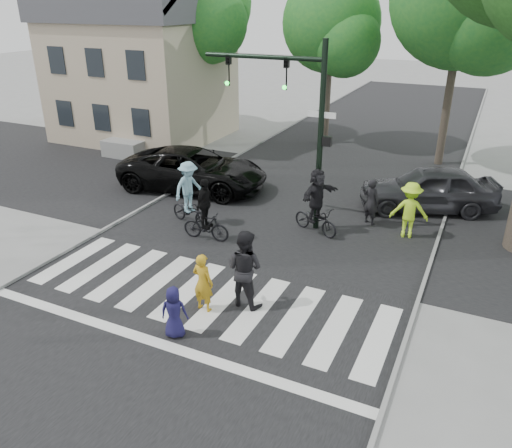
# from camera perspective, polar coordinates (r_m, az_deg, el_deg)

# --- Properties ---
(ground) EXTENTS (120.00, 120.00, 0.00)m
(ground) POSITION_cam_1_polar(r_m,az_deg,el_deg) (12.46, -8.16, -10.21)
(ground) COLOR gray
(ground) RESTS_ON ground
(road_stem) EXTENTS (10.00, 70.00, 0.01)m
(road_stem) POSITION_cam_1_polar(r_m,az_deg,el_deg) (16.27, 1.44, -1.24)
(road_stem) COLOR black
(road_stem) RESTS_ON ground
(road_cross) EXTENTS (70.00, 10.00, 0.01)m
(road_cross) POSITION_cam_1_polar(r_m,az_deg,el_deg) (18.82, 5.18, 2.31)
(road_cross) COLOR black
(road_cross) RESTS_ON ground
(curb_left) EXTENTS (0.10, 70.00, 0.10)m
(curb_left) POSITION_cam_1_polar(r_m,az_deg,el_deg) (18.69, -12.84, 1.77)
(curb_left) COLOR gray
(curb_left) RESTS_ON ground
(curb_right) EXTENTS (0.10, 70.00, 0.10)m
(curb_right) POSITION_cam_1_polar(r_m,az_deg,el_deg) (15.15, 19.21, -4.55)
(curb_right) COLOR gray
(curb_right) RESTS_ON ground
(crosswalk) EXTENTS (10.00, 3.85, 0.01)m
(crosswalk) POSITION_cam_1_polar(r_m,az_deg,el_deg) (12.91, -6.55, -8.71)
(crosswalk) COLOR silver
(crosswalk) RESTS_ON ground
(traffic_signal) EXTENTS (4.45, 0.29, 6.00)m
(traffic_signal) POSITION_cam_1_polar(r_m,az_deg,el_deg) (15.96, 4.58, 12.97)
(traffic_signal) COLOR black
(traffic_signal) RESTS_ON ground
(bg_tree_0) EXTENTS (5.46, 5.20, 8.97)m
(bg_tree_0) POSITION_cam_1_polar(r_m,az_deg,el_deg) (31.38, -14.47, 21.97)
(bg_tree_0) COLOR brown
(bg_tree_0) RESTS_ON ground
(bg_tree_1) EXTENTS (6.09, 5.80, 9.80)m
(bg_tree_1) POSITION_cam_1_polar(r_m,az_deg,el_deg) (28.04, -6.59, 23.37)
(bg_tree_1) COLOR brown
(bg_tree_1) RESTS_ON ground
(bg_tree_2) EXTENTS (5.04, 4.80, 8.40)m
(bg_tree_2) POSITION_cam_1_polar(r_m,az_deg,el_deg) (26.23, 8.97, 21.29)
(bg_tree_2) COLOR brown
(bg_tree_2) RESTS_ON ground
(bg_tree_3) EXTENTS (6.30, 6.00, 10.20)m
(bg_tree_3) POSITION_cam_1_polar(r_m,az_deg,el_deg) (23.76, 23.34, 22.31)
(bg_tree_3) COLOR brown
(bg_tree_3) RESTS_ON ground
(house) EXTENTS (8.40, 8.10, 8.82)m
(house) POSITION_cam_1_polar(r_m,az_deg,el_deg) (28.57, -12.95, 17.22)
(house) COLOR #B5AC8A
(house) RESTS_ON ground
(pedestrian_woman) EXTENTS (0.59, 0.41, 1.53)m
(pedestrian_woman) POSITION_cam_1_polar(r_m,az_deg,el_deg) (12.19, -6.08, -6.67)
(pedestrian_woman) COLOR #C2911A
(pedestrian_woman) RESTS_ON ground
(pedestrian_child) EXTENTS (0.71, 0.59, 1.26)m
(pedestrian_child) POSITION_cam_1_polar(r_m,az_deg,el_deg) (11.45, -9.34, -9.91)
(pedestrian_child) COLOR #181540
(pedestrian_child) RESTS_ON ground
(pedestrian_adult) EXTENTS (1.05, 0.86, 2.01)m
(pedestrian_adult) POSITION_cam_1_polar(r_m,az_deg,el_deg) (12.23, -1.32, -5.09)
(pedestrian_adult) COLOR black
(pedestrian_adult) RESTS_ON ground
(cyclist_left) EXTENTS (1.84, 1.27, 2.20)m
(cyclist_left) POSITION_cam_1_polar(r_m,az_deg,el_deg) (16.86, -7.63, 3.00)
(cyclist_left) COLOR black
(cyclist_left) RESTS_ON ground
(cyclist_mid) EXTENTS (1.59, 0.98, 2.04)m
(cyclist_mid) POSITION_cam_1_polar(r_m,az_deg,el_deg) (15.70, -5.81, 1.00)
(cyclist_mid) COLOR black
(cyclist_mid) RESTS_ON ground
(cyclist_right) EXTENTS (1.82, 1.68, 2.18)m
(cyclist_right) POSITION_cam_1_polar(r_m,az_deg,el_deg) (16.17, 6.94, 2.17)
(cyclist_right) COLOR black
(cyclist_right) RESTS_ON ground
(car_suv) EXTENTS (6.21, 3.52, 1.63)m
(car_suv) POSITION_cam_1_polar(r_m,az_deg,el_deg) (20.17, -7.18, 6.19)
(car_suv) COLOR black
(car_suv) RESTS_ON ground
(car_grey) EXTENTS (5.16, 3.51, 1.63)m
(car_grey) POSITION_cam_1_polar(r_m,az_deg,el_deg) (18.98, 19.10, 3.84)
(car_grey) COLOR #313135
(car_grey) RESTS_ON ground
(bystander_hivis) EXTENTS (1.28, 0.87, 1.84)m
(bystander_hivis) POSITION_cam_1_polar(r_m,az_deg,el_deg) (16.53, 17.14, 1.53)
(bystander_hivis) COLOR #C2FF27
(bystander_hivis) RESTS_ON ground
(bystander_dark) EXTENTS (0.70, 0.60, 1.61)m
(bystander_dark) POSITION_cam_1_polar(r_m,az_deg,el_deg) (17.22, 13.05, 2.50)
(bystander_dark) COLOR black
(bystander_dark) RESTS_ON ground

